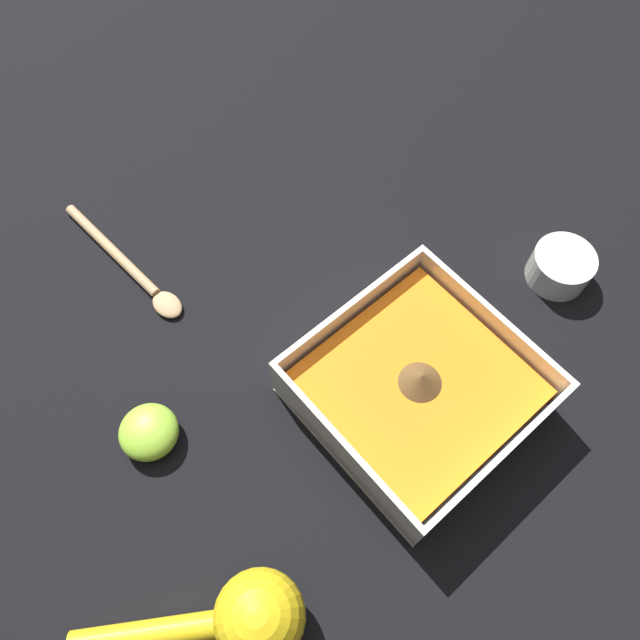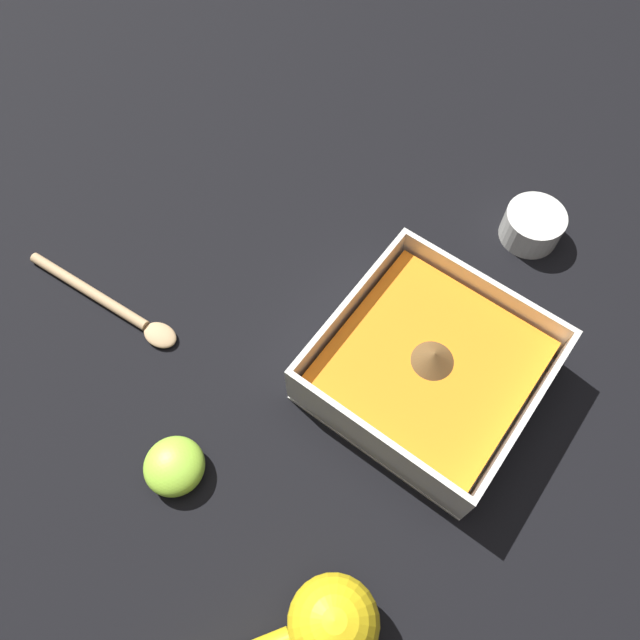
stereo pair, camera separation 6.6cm
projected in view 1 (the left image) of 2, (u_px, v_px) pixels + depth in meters
The scene contains 6 objects.
ground_plane at pixel (463, 406), 0.66m from camera, with size 4.00×4.00×0.00m, color black.
square_dish at pixel (417, 391), 0.63m from camera, with size 0.21×0.21×0.07m.
spice_bowl at pixel (560, 268), 0.71m from camera, with size 0.07×0.07×0.04m.
lemon_squeezer at pixel (244, 619), 0.53m from camera, with size 0.19×0.14×0.08m.
lemon_half at pixel (149, 432), 0.62m from camera, with size 0.06×0.06×0.03m.
wooden_spoon at pixel (129, 266), 0.73m from camera, with size 0.04×0.21×0.01m.
Camera 1 is at (-0.26, -0.07, 0.62)m, focal length 35.00 mm.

